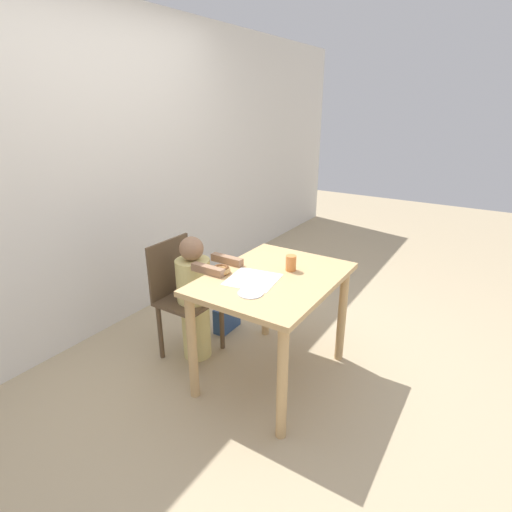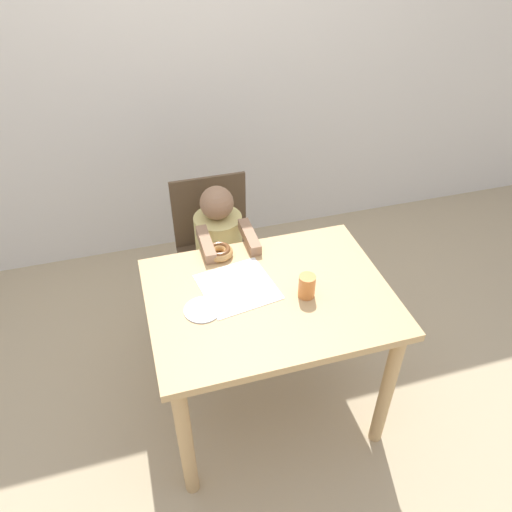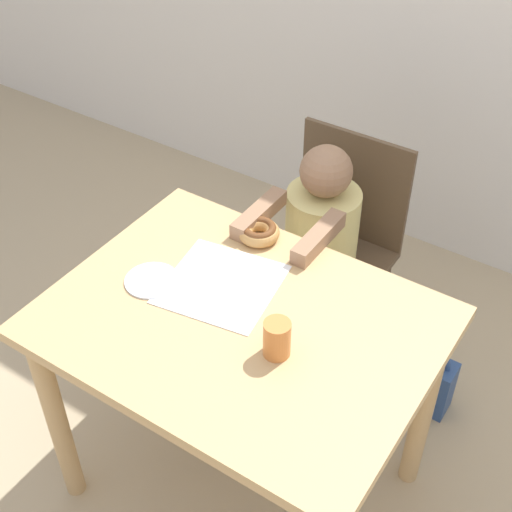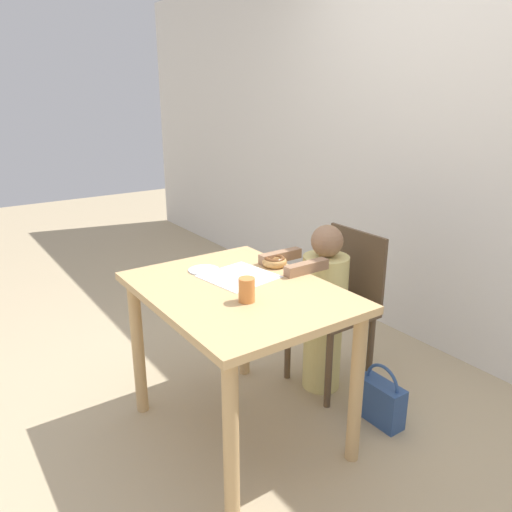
# 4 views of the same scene
# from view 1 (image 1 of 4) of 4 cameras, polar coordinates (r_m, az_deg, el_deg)

# --- Properties ---
(ground_plane) EXTENTS (12.00, 12.00, 0.00)m
(ground_plane) POSITION_cam_1_polar(r_m,az_deg,el_deg) (2.90, 2.25, -16.63)
(ground_plane) COLOR tan
(wall_back) EXTENTS (8.00, 0.05, 2.50)m
(wall_back) POSITION_cam_1_polar(r_m,az_deg,el_deg) (3.35, -20.71, 10.80)
(wall_back) COLOR silver
(wall_back) RESTS_ON ground_plane
(dining_table) EXTENTS (1.00, 0.75, 0.75)m
(dining_table) POSITION_cam_1_polar(r_m,az_deg,el_deg) (2.56, 2.44, -5.42)
(dining_table) COLOR tan
(dining_table) RESTS_ON ground_plane
(chair) EXTENTS (0.40, 0.37, 0.87)m
(chair) POSITION_cam_1_polar(r_m,az_deg,el_deg) (2.96, -10.31, -5.64)
(chair) COLOR brown
(chair) RESTS_ON ground_plane
(child_figure) EXTENTS (0.26, 0.46, 0.93)m
(child_figure) POSITION_cam_1_polar(r_m,az_deg,el_deg) (2.88, -8.68, -6.04)
(child_figure) COLOR #E0D17F
(child_figure) RESTS_ON ground_plane
(donut) EXTENTS (0.12, 0.12, 0.05)m
(donut) POSITION_cam_1_polar(r_m,az_deg,el_deg) (2.55, -5.03, -1.95)
(donut) COLOR tan
(donut) RESTS_ON dining_table
(napkin) EXTENTS (0.34, 0.34, 0.00)m
(napkin) POSITION_cam_1_polar(r_m,az_deg,el_deg) (2.46, -0.46, -3.37)
(napkin) COLOR white
(napkin) RESTS_ON dining_table
(handbag) EXTENTS (0.25, 0.10, 0.32)m
(handbag) POSITION_cam_1_polar(r_m,az_deg,el_deg) (3.34, -4.18, -8.61)
(handbag) COLOR #2D4C84
(handbag) RESTS_ON ground_plane
(cup) EXTENTS (0.07, 0.07, 0.10)m
(cup) POSITION_cam_1_polar(r_m,az_deg,el_deg) (2.58, 5.01, -1.00)
(cup) COLOR orange
(cup) RESTS_ON dining_table
(plate) EXTENTS (0.15, 0.15, 0.01)m
(plate) POSITION_cam_1_polar(r_m,az_deg,el_deg) (2.28, -0.77, -5.32)
(plate) COLOR silver
(plate) RESTS_ON dining_table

